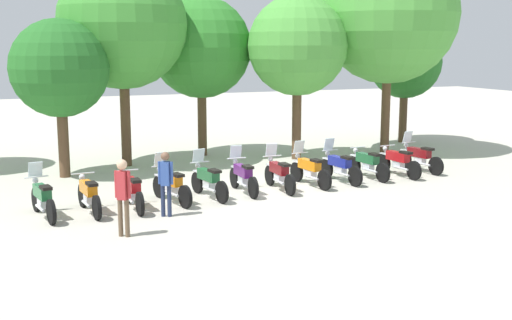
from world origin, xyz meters
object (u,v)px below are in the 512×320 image
at_px(tree_1, 60,69).
at_px(tree_6, 405,62).
at_px(motorcycle_0, 42,198).
at_px(tree_2, 122,25).
at_px(motorcycle_4, 208,180).
at_px(motorcycle_6, 279,173).
at_px(person_0, 123,191).
at_px(motorcycle_3, 171,185).
at_px(motorcycle_1, 89,194).
at_px(tree_5, 389,14).
at_px(motorcycle_8, 340,166).
at_px(motorcycle_10, 398,161).
at_px(motorcycle_5, 243,176).
at_px(motorcycle_2, 132,191).
at_px(tree_3, 201,48).
at_px(motorcycle_7, 309,169).
at_px(motorcycle_11, 419,157).
at_px(tree_4, 297,46).
at_px(person_1, 166,179).
at_px(motorcycle_9, 368,163).

height_order(tree_1, tree_6, tree_6).
relative_size(motorcycle_0, tree_2, 0.29).
height_order(motorcycle_4, motorcycle_6, same).
bearing_deg(person_0, motorcycle_3, -175.07).
height_order(motorcycle_1, tree_5, tree_5).
relative_size(motorcycle_8, tree_1, 0.41).
bearing_deg(motorcycle_10, motorcycle_6, 89.67).
distance_m(motorcycle_5, person_0, 5.32).
bearing_deg(tree_5, motorcycle_2, -154.81).
bearing_deg(motorcycle_1, motorcycle_8, -88.76).
bearing_deg(motorcycle_5, motorcycle_0, 97.12).
bearing_deg(tree_3, motorcycle_7, -78.66).
xyz_separation_m(motorcycle_6, tree_1, (-5.86, 4.58, 3.11)).
xyz_separation_m(motorcycle_0, person_0, (1.60, -2.50, 0.57)).
bearing_deg(motorcycle_11, motorcycle_4, 89.59).
height_order(tree_2, tree_4, tree_2).
relative_size(motorcycle_3, tree_4, 0.34).
xyz_separation_m(motorcycle_8, person_1, (-6.31, -2.12, 0.48)).
bearing_deg(motorcycle_5, motorcycle_3, 99.51).
height_order(motorcycle_5, tree_2, tree_2).
height_order(motorcycle_8, tree_1, tree_1).
bearing_deg(motorcycle_4, person_1, 124.71).
height_order(motorcycle_7, tree_1, tree_1).
bearing_deg(motorcycle_1, motorcycle_7, -88.61).
bearing_deg(motorcycle_1, motorcycle_10, -89.66).
bearing_deg(tree_1, motorcycle_2, -76.85).
xyz_separation_m(motorcycle_3, tree_1, (-2.37, 4.91, 3.11)).
bearing_deg(motorcycle_0, motorcycle_1, -98.79).
bearing_deg(tree_4, motorcycle_0, -150.82).
relative_size(motorcycle_7, tree_4, 0.35).
bearing_deg(motorcycle_0, motorcycle_9, -93.01).
height_order(motorcycle_9, motorcycle_10, same).
height_order(motorcycle_9, person_1, person_1).
relative_size(motorcycle_4, motorcycle_7, 1.00).
xyz_separation_m(motorcycle_4, tree_5, (9.26, 4.96, 5.10)).
bearing_deg(tree_5, tree_3, 162.50).
distance_m(motorcycle_6, person_0, 6.24).
xyz_separation_m(motorcycle_6, motorcycle_7, (1.15, 0.22, 0.00)).
relative_size(motorcycle_6, motorcycle_8, 1.00).
bearing_deg(person_0, tree_1, -137.91).
xyz_separation_m(person_0, tree_4, (8.29, 8.02, 3.27)).
distance_m(motorcycle_2, tree_5, 13.77).
relative_size(motorcycle_3, tree_2, 0.29).
xyz_separation_m(tree_2, tree_5, (10.44, -1.09, 0.51)).
height_order(motorcycle_8, tree_3, tree_3).
height_order(motorcycle_7, tree_3, tree_3).
xyz_separation_m(motorcycle_0, motorcycle_11, (12.75, 1.53, 0.00)).
bearing_deg(tree_4, tree_3, 145.32).
bearing_deg(tree_4, motorcycle_1, -147.74).
distance_m(motorcycle_0, tree_6, 18.36).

